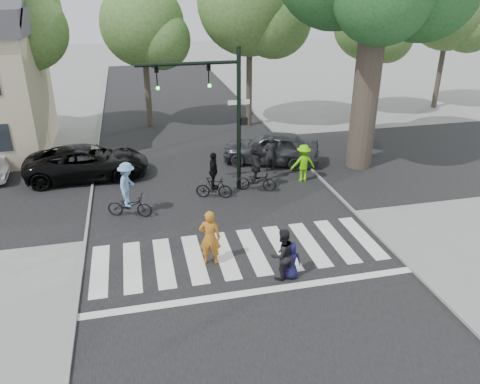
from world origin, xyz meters
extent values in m
plane|color=gray|center=(0.00, 0.00, 0.00)|extent=(120.00, 120.00, 0.00)
cube|color=black|center=(0.00, 5.00, 0.01)|extent=(10.00, 70.00, 0.01)
cube|color=black|center=(0.00, 8.00, 0.01)|extent=(70.00, 10.00, 0.01)
cube|color=gray|center=(-5.05, 5.00, 0.05)|extent=(0.10, 70.00, 0.10)
cube|color=gray|center=(5.05, 5.00, 0.05)|extent=(0.10, 70.00, 0.10)
cube|color=silver|center=(-4.50, 1.00, 0.01)|extent=(0.55, 3.00, 0.01)
cube|color=silver|center=(-3.50, 1.00, 0.01)|extent=(0.55, 3.00, 0.01)
cube|color=silver|center=(-2.50, 1.00, 0.01)|extent=(0.55, 3.00, 0.01)
cube|color=silver|center=(-1.50, 1.00, 0.01)|extent=(0.55, 3.00, 0.01)
cube|color=silver|center=(-0.50, 1.00, 0.01)|extent=(0.55, 3.00, 0.01)
cube|color=silver|center=(0.50, 1.00, 0.01)|extent=(0.55, 3.00, 0.01)
cube|color=silver|center=(1.50, 1.00, 0.01)|extent=(0.55, 3.00, 0.01)
cube|color=silver|center=(2.50, 1.00, 0.01)|extent=(0.55, 3.00, 0.01)
cube|color=silver|center=(3.50, 1.00, 0.01)|extent=(0.55, 3.00, 0.01)
cube|color=silver|center=(4.50, 1.00, 0.01)|extent=(0.55, 3.00, 0.01)
cube|color=silver|center=(0.00, -1.20, 0.01)|extent=(10.00, 0.30, 0.01)
cylinder|color=black|center=(1.20, 6.20, 3.00)|extent=(0.18, 0.18, 6.00)
cylinder|color=black|center=(-0.80, 6.20, 5.40)|extent=(4.00, 0.14, 0.14)
imported|color=black|center=(0.00, 6.20, 4.95)|extent=(0.16, 0.20, 1.00)
sphere|color=#19E533|center=(0.00, 6.08, 4.55)|extent=(0.14, 0.14, 0.14)
imported|color=black|center=(-2.00, 6.20, 4.95)|extent=(0.16, 0.20, 1.00)
sphere|color=#19E533|center=(-2.00, 6.08, 4.55)|extent=(0.14, 0.14, 0.14)
cube|color=black|center=(1.42, 6.20, 3.00)|extent=(0.28, 0.18, 0.30)
cube|color=#FF660C|center=(1.53, 6.20, 3.00)|extent=(0.02, 0.14, 0.20)
cube|color=white|center=(1.20, 6.20, 3.80)|extent=(0.90, 0.04, 0.18)
cylinder|color=brown|center=(7.50, 7.50, 3.50)|extent=(1.20, 1.20, 7.00)
cylinder|color=brown|center=(7.80, 7.30, 6.50)|extent=(1.29, 1.74, 2.93)
cylinder|color=brown|center=(-9.00, 15.70, 3.22)|extent=(0.36, 0.36, 6.44)
sphere|color=#416128|center=(-9.00, 15.70, 6.90)|extent=(5.80, 5.80, 5.80)
sphere|color=#416128|center=(-7.84, 14.83, 5.98)|extent=(4.06, 4.06, 4.06)
cylinder|color=brown|center=(-2.00, 16.80, 2.80)|extent=(0.36, 0.36, 5.60)
sphere|color=#416128|center=(-2.00, 16.80, 6.00)|extent=(4.80, 4.80, 4.80)
sphere|color=#416128|center=(-1.04, 16.08, 5.20)|extent=(3.36, 3.36, 3.36)
cylinder|color=brown|center=(4.00, 15.50, 3.36)|extent=(0.36, 0.36, 6.72)
sphere|color=#416128|center=(4.00, 15.50, 7.20)|extent=(6.00, 6.00, 6.00)
sphere|color=#416128|center=(5.20, 14.60, 6.24)|extent=(4.20, 4.20, 4.20)
cylinder|color=brown|center=(12.00, 16.30, 2.73)|extent=(0.36, 0.36, 5.46)
sphere|color=#416128|center=(12.00, 16.30, 5.85)|extent=(4.60, 4.60, 4.60)
sphere|color=#416128|center=(12.92, 15.61, 5.07)|extent=(3.22, 3.22, 3.22)
cylinder|color=brown|center=(18.00, 16.90, 3.08)|extent=(0.36, 0.36, 6.16)
sphere|color=#416128|center=(18.00, 16.90, 6.60)|extent=(5.40, 5.40, 5.40)
sphere|color=#416128|center=(19.08, 16.09, 5.72)|extent=(3.78, 3.78, 3.78)
imported|color=#B86D1D|center=(-1.03, 0.62, 0.94)|extent=(0.77, 0.61, 1.87)
imported|color=#14133A|center=(1.21, -0.72, 0.60)|extent=(0.68, 0.54, 1.21)
imported|color=black|center=(0.93, -0.67, 0.83)|extent=(0.96, 0.85, 1.66)
imported|color=black|center=(-3.47, 4.56, 0.45)|extent=(1.83, 1.13, 0.91)
imported|color=#6594BA|center=(-3.47, 4.56, 1.32)|extent=(0.97, 1.27, 1.74)
imported|color=black|center=(-0.03, 5.47, 0.46)|extent=(1.58, 0.88, 0.91)
imported|color=black|center=(-0.03, 5.47, 1.20)|extent=(0.66, 1.00, 1.58)
imported|color=black|center=(1.87, 5.79, 0.45)|extent=(1.83, 1.21, 0.91)
imported|color=black|center=(1.87, 5.79, 1.32)|extent=(1.08, 1.69, 1.74)
imported|color=black|center=(-5.24, 8.93, 0.75)|extent=(5.44, 2.56, 1.50)
imported|color=#323438|center=(3.44, 8.85, 0.80)|extent=(5.06, 3.59, 1.60)
imported|color=#63D906|center=(4.19, 6.35, 0.86)|extent=(1.11, 0.65, 1.71)
imported|color=black|center=(3.11, 7.91, 0.85)|extent=(0.64, 0.44, 1.70)
camera|label=1|loc=(-3.03, -12.02, 8.32)|focal=35.00mm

